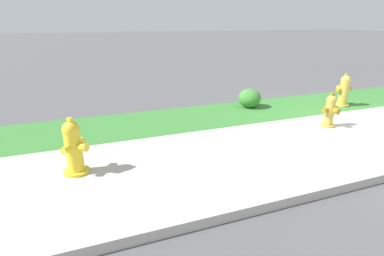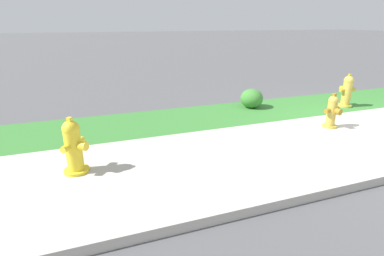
{
  "view_description": "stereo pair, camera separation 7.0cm",
  "coord_description": "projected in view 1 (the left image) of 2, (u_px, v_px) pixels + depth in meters",
  "views": [
    {
      "loc": [
        -5.09,
        -3.6,
        1.92
      ],
      "look_at": [
        -3.56,
        0.39,
        0.4
      ],
      "focal_mm": 28.0,
      "sensor_mm": 36.0,
      "label": 1
    },
    {
      "loc": [
        -5.03,
        -3.63,
        1.92
      ],
      "look_at": [
        -3.56,
        0.39,
        0.4
      ],
      "focal_mm": 28.0,
      "sensor_mm": 36.0,
      "label": 2
    }
  ],
  "objects": [
    {
      "name": "ground_plane",
      "position": [
        379.0,
        132.0,
        5.53
      ],
      "size": [
        120.0,
        120.0,
        0.0
      ],
      "primitive_type": "plane",
      "color": "#515154"
    },
    {
      "name": "grass_verge",
      "position": [
        303.0,
        105.0,
        7.33
      ],
      "size": [
        18.0,
        1.66,
        0.01
      ],
      "primitive_type": "cube",
      "color": "#387A33",
      "rests_on": "ground"
    },
    {
      "name": "fire_hydrant_across_street",
      "position": [
        330.0,
        111.0,
        5.69
      ],
      "size": [
        0.36,
        0.33,
        0.67
      ],
      "rotation": [
        0.0,
        0.0,
        3.29
      ],
      "color": "gold",
      "rests_on": "ground"
    },
    {
      "name": "shrub_bush_far_verge",
      "position": [
        250.0,
        98.0,
        7.05
      ],
      "size": [
        0.53,
        0.53,
        0.45
      ],
      "color": "#3D7F33",
      "rests_on": "ground"
    },
    {
      "name": "fire_hydrant_at_driveway",
      "position": [
        344.0,
        91.0,
        7.11
      ],
      "size": [
        0.4,
        0.37,
        0.78
      ],
      "rotation": [
        0.0,
        0.0,
        6.19
      ],
      "color": "gold",
      "rests_on": "ground"
    },
    {
      "name": "sidewalk_pavement",
      "position": [
        379.0,
        132.0,
        5.53
      ],
      "size": [
        18.0,
        2.42,
        0.01
      ],
      "primitive_type": "cube",
      "color": "#BCB7AD",
      "rests_on": "ground"
    },
    {
      "name": "fire_hydrant_far_end",
      "position": [
        74.0,
        147.0,
        3.9
      ],
      "size": [
        0.36,
        0.37,
        0.78
      ],
      "rotation": [
        0.0,
        0.0,
        4.06
      ],
      "color": "yellow",
      "rests_on": "ground"
    }
  ]
}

